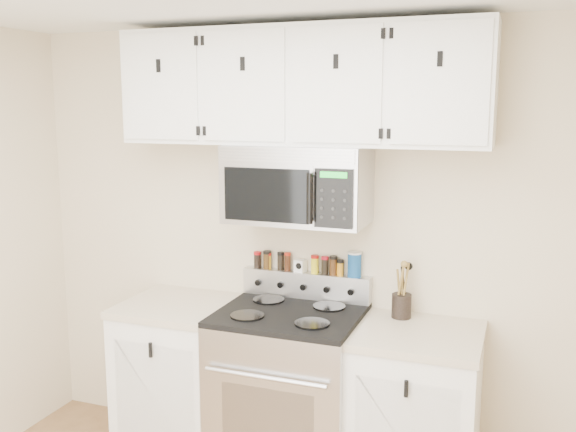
% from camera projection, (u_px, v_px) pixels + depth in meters
% --- Properties ---
extents(back_wall, '(3.50, 0.01, 2.50)m').
position_uv_depth(back_wall, '(308.00, 246.00, 3.70)').
color(back_wall, '#C5B493').
rests_on(back_wall, floor).
extents(range, '(0.76, 0.65, 1.10)m').
position_uv_depth(range, '(289.00, 392.00, 3.54)').
color(range, '#B7B7BA').
rests_on(range, floor).
extents(base_cabinet_left, '(0.64, 0.62, 0.92)m').
position_uv_depth(base_cabinet_left, '(182.00, 377.00, 3.80)').
color(base_cabinet_left, white).
rests_on(base_cabinet_left, floor).
extents(base_cabinet_right, '(0.64, 0.62, 0.92)m').
position_uv_depth(base_cabinet_right, '(415.00, 415.00, 3.33)').
color(base_cabinet_right, white).
rests_on(base_cabinet_right, floor).
extents(microwave, '(0.76, 0.44, 0.42)m').
position_uv_depth(microwave, '(298.00, 184.00, 3.46)').
color(microwave, '#9E9EA3').
rests_on(microwave, back_wall).
extents(upper_cabinets, '(2.00, 0.35, 0.62)m').
position_uv_depth(upper_cabinets, '(299.00, 86.00, 3.40)').
color(upper_cabinets, white).
rests_on(upper_cabinets, back_wall).
extents(utensil_crock, '(0.10, 0.10, 0.30)m').
position_uv_depth(utensil_crock, '(402.00, 304.00, 3.45)').
color(utensil_crock, black).
rests_on(utensil_crock, base_cabinet_right).
extents(kitchen_timer, '(0.07, 0.06, 0.07)m').
position_uv_depth(kitchen_timer, '(300.00, 266.00, 3.70)').
color(kitchen_timer, white).
rests_on(kitchen_timer, range).
extents(salt_canister, '(0.08, 0.08, 0.14)m').
position_uv_depth(salt_canister, '(354.00, 264.00, 3.59)').
color(salt_canister, navy).
rests_on(salt_canister, range).
extents(spice_jar_0, '(0.04, 0.04, 0.10)m').
position_uv_depth(spice_jar_0, '(257.00, 260.00, 3.79)').
color(spice_jar_0, black).
rests_on(spice_jar_0, range).
extents(spice_jar_1, '(0.05, 0.05, 0.11)m').
position_uv_depth(spice_jar_1, '(267.00, 260.00, 3.77)').
color(spice_jar_1, '#442C10').
rests_on(spice_jar_1, range).
extents(spice_jar_2, '(0.04, 0.04, 0.10)m').
position_uv_depth(spice_jar_2, '(268.00, 261.00, 3.77)').
color(spice_jar_2, gold).
rests_on(spice_jar_2, range).
extents(spice_jar_3, '(0.04, 0.04, 0.10)m').
position_uv_depth(spice_jar_3, '(281.00, 261.00, 3.74)').
color(spice_jar_3, black).
rests_on(spice_jar_3, range).
extents(spice_jar_4, '(0.04, 0.04, 0.11)m').
position_uv_depth(spice_jar_4, '(288.00, 261.00, 3.73)').
color(spice_jar_4, '#3A1C0E').
rests_on(spice_jar_4, range).
extents(spice_jar_5, '(0.05, 0.05, 0.10)m').
position_uv_depth(spice_jar_5, '(315.00, 264.00, 3.67)').
color(spice_jar_5, yellow).
rests_on(spice_jar_5, range).
extents(spice_jar_6, '(0.04, 0.04, 0.10)m').
position_uv_depth(spice_jar_6, '(325.00, 265.00, 3.65)').
color(spice_jar_6, black).
rests_on(spice_jar_6, range).
extents(spice_jar_7, '(0.04, 0.04, 0.11)m').
position_uv_depth(spice_jar_7, '(333.00, 265.00, 3.63)').
color(spice_jar_7, '#422510').
rests_on(spice_jar_7, range).
extents(spice_jar_8, '(0.04, 0.04, 0.09)m').
position_uv_depth(spice_jar_8, '(340.00, 268.00, 3.62)').
color(spice_jar_8, orange).
rests_on(spice_jar_8, range).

